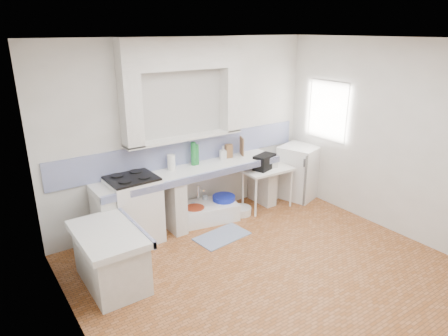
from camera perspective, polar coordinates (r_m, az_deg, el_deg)
floor at (r=5.23m, az=6.47°, el=-14.52°), size 4.50×4.50×0.00m
ceiling at (r=4.34m, az=7.93°, el=17.82°), size 4.50×4.50×0.00m
wall_back at (r=6.16m, az=-5.34°, el=5.18°), size 4.50×0.00×4.50m
wall_left at (r=3.61m, az=-20.86°, el=-6.66°), size 0.00×4.50×4.50m
wall_right at (r=6.27m, az=22.73°, el=4.00°), size 0.00×4.50×4.50m
alcove_mass at (r=5.83m, az=-5.96°, el=16.06°), size 1.90×0.25×0.45m
window_frame at (r=7.06m, az=15.59°, el=8.05°), size 0.35×0.86×1.06m
lace_valance at (r=6.88m, az=15.08°, el=11.04°), size 0.01×0.84×0.24m
counter_slab at (r=6.02m, az=-4.59°, el=-0.51°), size 3.00×0.60×0.08m
counter_lip at (r=5.80m, az=-3.18°, el=-1.29°), size 3.00×0.04×0.10m
counter_pier_left at (r=5.69m, az=-16.81°, el=-7.51°), size 0.20×0.55×0.82m
counter_pier_mid at (r=6.04m, az=-7.34°, el=-5.17°), size 0.20×0.55×0.82m
counter_pier_right at (r=6.94m, az=5.52°, el=-1.75°), size 0.20×0.55×0.82m
peninsula_top at (r=4.84m, az=-16.26°, el=-9.10°), size 0.70×1.10×0.08m
peninsula_base at (r=5.02m, az=-15.88°, el=-12.62°), size 0.60×1.00×0.62m
peninsula_lip at (r=4.94m, az=-12.62°, el=-8.18°), size 0.04×1.10×0.10m
backsplash at (r=6.23m, az=-5.18°, el=2.48°), size 4.27×0.03×0.40m
stove at (r=5.81m, az=-12.88°, el=-5.87°), size 0.68×0.66×0.95m
sink at (r=6.39m, az=-2.76°, el=-6.44°), size 1.09×0.73×0.24m
side_table at (r=6.76m, az=6.21°, el=-2.90°), size 0.87×0.51×0.04m
fridge at (r=7.25m, az=10.69°, el=-0.53°), size 0.77×0.77×0.95m
bucket_red at (r=6.28m, az=-4.18°, el=-6.80°), size 0.39×0.39×0.28m
bucket_orange at (r=6.40m, az=-2.72°, el=-6.37°), size 0.29×0.29×0.25m
bucket_blue at (r=6.51m, az=-0.03°, el=-5.42°), size 0.43×0.43×0.34m
basin_white at (r=6.60m, az=2.51°, el=-6.14°), size 0.41×0.41×0.13m
water_bottle_a at (r=6.44m, az=-4.44°, el=-6.13°), size 0.10×0.10×0.27m
water_bottle_b at (r=6.56m, az=-2.71°, el=-5.33°), size 0.10×0.10×0.33m
black_bag at (r=6.59m, az=5.82°, el=0.87°), size 0.43×0.32×0.24m
green_bottle_a at (r=6.13m, az=-4.41°, el=2.04°), size 0.10×0.10×0.36m
green_bottle_b at (r=6.17m, az=-3.95°, el=1.95°), size 0.08×0.08×0.32m
knife_block at (r=6.50m, az=0.67°, el=2.46°), size 0.12×0.11×0.22m
cutting_board at (r=6.64m, az=2.55°, el=3.16°), size 0.10×0.21×0.30m
paper_towel at (r=5.98m, az=-7.58°, el=0.82°), size 0.15×0.15×0.24m
soap_bottle at (r=6.41m, az=-0.15°, el=2.21°), size 0.12×0.13×0.22m
rug at (r=5.95m, az=-0.29°, el=-9.76°), size 0.84×0.54×0.01m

